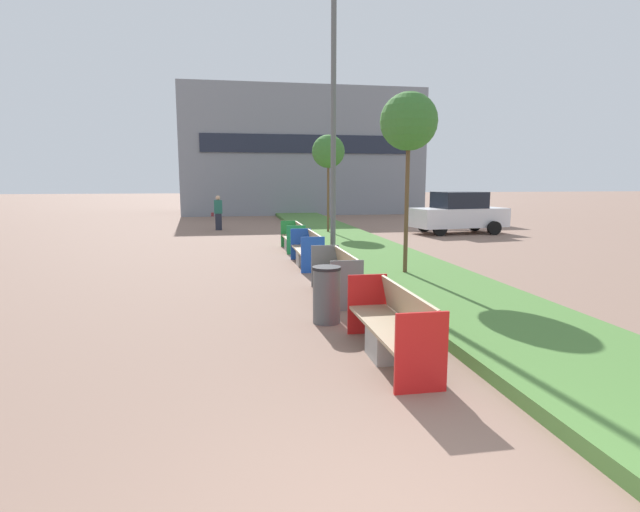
# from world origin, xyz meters

# --- Properties ---
(planter_grass_strip) EXTENTS (2.80, 120.00, 0.18)m
(planter_grass_strip) POSITION_xyz_m (3.20, 12.00, 0.09)
(planter_grass_strip) COLOR #4C7A38
(planter_grass_strip) RESTS_ON ground
(building_backdrop) EXTENTS (16.73, 8.06, 8.64)m
(building_backdrop) POSITION_xyz_m (4.00, 34.78, 4.32)
(building_backdrop) COLOR gray
(building_backdrop) RESTS_ON ground
(bench_red_frame) EXTENTS (0.65, 2.30, 0.94)m
(bench_red_frame) POSITION_xyz_m (0.94, 3.52, 0.37)
(bench_red_frame) COLOR #9E9B96
(bench_red_frame) RESTS_ON ground
(bench_grey_frame) EXTENTS (0.65, 2.21, 0.94)m
(bench_grey_frame) POSITION_xyz_m (0.94, 7.12, 0.37)
(bench_grey_frame) COLOR #9E9B96
(bench_grey_frame) RESTS_ON ground
(bench_blue_frame) EXTENTS (0.65, 2.27, 0.94)m
(bench_blue_frame) POSITION_xyz_m (0.94, 11.00, 0.37)
(bench_blue_frame) COLOR #9E9B96
(bench_blue_frame) RESTS_ON ground
(bench_green_frame) EXTENTS (0.65, 1.92, 0.94)m
(bench_green_frame) POSITION_xyz_m (0.94, 14.15, 0.36)
(bench_green_frame) COLOR #9E9B96
(bench_green_frame) RESTS_ON ground
(litter_bin) EXTENTS (0.48, 0.48, 0.96)m
(litter_bin) POSITION_xyz_m (0.39, 5.34, 0.48)
(litter_bin) COLOR #4C4F51
(litter_bin) RESTS_ON ground
(street_lamp_post) EXTENTS (0.24, 0.44, 8.56)m
(street_lamp_post) POSITION_xyz_m (1.55, 10.47, 4.67)
(street_lamp_post) COLOR #56595B
(street_lamp_post) RESTS_ON ground
(sapling_tree_near) EXTENTS (1.34, 1.34, 4.40)m
(sapling_tree_near) POSITION_xyz_m (2.96, 8.66, 3.70)
(sapling_tree_near) COLOR brown
(sapling_tree_near) RESTS_ON ground
(sapling_tree_far) EXTENTS (1.39, 1.39, 4.27)m
(sapling_tree_far) POSITION_xyz_m (2.96, 18.37, 3.56)
(sapling_tree_far) COLOR brown
(sapling_tree_far) RESTS_ON ground
(pedestrian_walking) EXTENTS (0.53, 0.24, 1.65)m
(pedestrian_walking) POSITION_xyz_m (-1.76, 21.71, 0.84)
(pedestrian_walking) COLOR #232633
(pedestrian_walking) RESTS_ON ground
(parked_car_distant) EXTENTS (4.39, 2.29, 1.86)m
(parked_car_distant) POSITION_xyz_m (8.92, 18.28, 0.91)
(parked_car_distant) COLOR silver
(parked_car_distant) RESTS_ON ground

